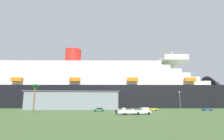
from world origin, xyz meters
TOP-DOWN VIEW (x-y plane):
  - ground_plane at (0.00, 30.00)m, footprint 600.00×600.00m
  - cruise_ship at (-1.97, 76.84)m, footprint 224.27×46.27m
  - terminal_building at (-20.06, 33.47)m, footprint 53.03×22.03m
  - pickup_truck at (9.87, -17.20)m, footprint 5.92×3.35m
  - small_boat_on_trailer at (4.87, -18.47)m, footprint 7.40×3.37m
  - palm_tree at (-29.17, -3.75)m, footprint 2.86×3.00m
  - street_lamp at (30.40, 2.29)m, footprint 0.56×0.56m
  - parked_car_blue_suv at (46.82, 10.70)m, footprint 4.79×2.48m
  - parked_car_yellow_taxi at (22.27, 16.01)m, footprint 4.81×2.42m
  - parked_car_green_wagon at (-4.50, 5.97)m, footprint 4.98×2.55m

SIDE VIEW (x-z plane):
  - ground_plane at x=0.00m, z-range 0.00..0.00m
  - parked_car_blue_suv at x=46.82m, z-range 0.04..1.62m
  - parked_car_yellow_taxi at x=22.27m, z-range 0.04..1.62m
  - parked_car_green_wagon at x=-4.50m, z-range 0.04..1.62m
  - small_boat_on_trailer at x=4.87m, z-range -0.11..2.04m
  - pickup_truck at x=9.87m, z-range -0.06..2.14m
  - terminal_building at x=-20.06m, z-range 0.02..10.42m
  - street_lamp at x=30.40m, z-range 1.24..9.85m
  - palm_tree at x=-29.17m, z-range 3.24..14.17m
  - cruise_ship at x=-1.97m, z-range -13.30..43.94m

